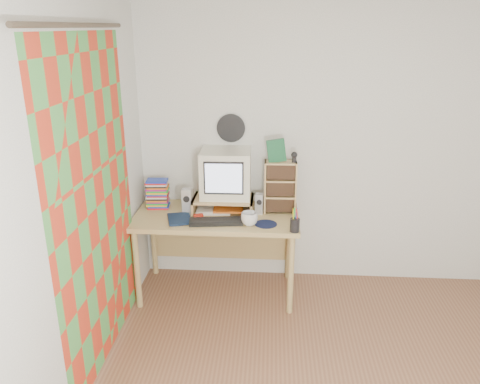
# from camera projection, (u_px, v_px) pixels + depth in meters

# --- Properties ---
(back_wall) EXTENTS (3.50, 0.00, 3.50)m
(back_wall) POSITION_uv_depth(u_px,v_px,m) (336.00, 149.00, 4.12)
(back_wall) COLOR white
(back_wall) RESTS_ON floor
(left_wall) EXTENTS (0.00, 3.50, 3.50)m
(left_wall) POSITION_uv_depth(u_px,v_px,m) (57.00, 222.00, 2.59)
(left_wall) COLOR white
(left_wall) RESTS_ON floor
(curtain) EXTENTS (0.00, 2.20, 2.20)m
(curtain) POSITION_uv_depth(u_px,v_px,m) (97.00, 208.00, 3.07)
(curtain) COLOR red
(curtain) RESTS_ON left_wall
(wall_disc) EXTENTS (0.25, 0.02, 0.25)m
(wall_disc) POSITION_uv_depth(u_px,v_px,m) (231.00, 128.00, 4.10)
(wall_disc) COLOR black
(wall_disc) RESTS_ON back_wall
(desk) EXTENTS (1.40, 0.70, 0.75)m
(desk) POSITION_uv_depth(u_px,v_px,m) (217.00, 226.00, 4.11)
(desk) COLOR tan
(desk) RESTS_ON floor
(monitor_riser) EXTENTS (0.52, 0.30, 0.12)m
(monitor_riser) POSITION_uv_depth(u_px,v_px,m) (223.00, 200.00, 4.06)
(monitor_riser) COLOR tan
(monitor_riser) RESTS_ON desk
(crt_monitor) EXTENTS (0.44, 0.44, 0.40)m
(crt_monitor) POSITION_uv_depth(u_px,v_px,m) (226.00, 174.00, 4.03)
(crt_monitor) COLOR silver
(crt_monitor) RESTS_ON monitor_riser
(speaker_left) EXTENTS (0.09, 0.09, 0.22)m
(speaker_left) POSITION_uv_depth(u_px,v_px,m) (187.00, 201.00, 4.01)
(speaker_left) COLOR silver
(speaker_left) RESTS_ON desk
(speaker_right) EXTENTS (0.07, 0.07, 0.18)m
(speaker_right) POSITION_uv_depth(u_px,v_px,m) (259.00, 204.00, 4.00)
(speaker_right) COLOR silver
(speaker_right) RESTS_ON desk
(keyboard) EXTENTS (0.45, 0.20, 0.03)m
(keyboard) POSITION_uv_depth(u_px,v_px,m) (216.00, 222.00, 3.83)
(keyboard) COLOR black
(keyboard) RESTS_ON desk
(dvd_stack) EXTENTS (0.19, 0.14, 0.26)m
(dvd_stack) POSITION_uv_depth(u_px,v_px,m) (158.00, 194.00, 4.12)
(dvd_stack) COLOR brown
(dvd_stack) RESTS_ON desk
(cd_rack) EXTENTS (0.28, 0.15, 0.45)m
(cd_rack) POSITION_uv_depth(u_px,v_px,m) (280.00, 187.00, 4.00)
(cd_rack) COLOR tan
(cd_rack) RESTS_ON desk
(mug) EXTENTS (0.14, 0.14, 0.11)m
(mug) POSITION_uv_depth(u_px,v_px,m) (249.00, 219.00, 3.78)
(mug) COLOR silver
(mug) RESTS_ON desk
(diary) EXTENTS (0.27, 0.23, 0.05)m
(diary) POSITION_uv_depth(u_px,v_px,m) (168.00, 219.00, 3.87)
(diary) COLOR #0F1F3A
(diary) RESTS_ON desk
(mousepad) EXTENTS (0.22, 0.22, 0.00)m
(mousepad) POSITION_uv_depth(u_px,v_px,m) (266.00, 224.00, 3.81)
(mousepad) COLOR #0F1933
(mousepad) RESTS_ON desk
(pen_cup) EXTENTS (0.08, 0.08, 0.15)m
(pen_cup) POSITION_uv_depth(u_px,v_px,m) (295.00, 223.00, 3.65)
(pen_cup) COLOR black
(pen_cup) RESTS_ON desk
(papers) EXTENTS (0.30, 0.23, 0.04)m
(papers) POSITION_uv_depth(u_px,v_px,m) (220.00, 209.00, 4.07)
(papers) COLOR silver
(papers) RESTS_ON desk
(red_box) EXTENTS (0.09, 0.07, 0.04)m
(red_box) POSITION_uv_depth(u_px,v_px,m) (199.00, 217.00, 3.91)
(red_box) COLOR #B42213
(red_box) RESTS_ON desk
(game_box) EXTENTS (0.15, 0.05, 0.19)m
(game_box) POSITION_uv_depth(u_px,v_px,m) (276.00, 151.00, 3.88)
(game_box) COLOR #195733
(game_box) RESTS_ON cd_rack
(webcam) EXTENTS (0.05, 0.05, 0.09)m
(webcam) POSITION_uv_depth(u_px,v_px,m) (294.00, 157.00, 3.88)
(webcam) COLOR black
(webcam) RESTS_ON cd_rack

